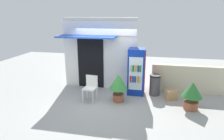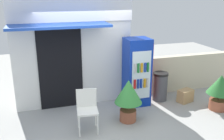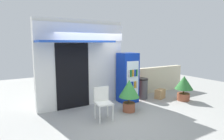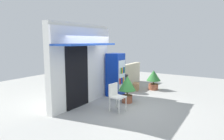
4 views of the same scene
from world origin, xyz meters
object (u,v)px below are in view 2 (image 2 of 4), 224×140
(drink_cooler, at_px, (137,72))
(potted_plant_curbside, at_px, (220,89))
(plastic_chair, at_px, (87,107))
(trash_bin, at_px, (160,86))
(cardboard_box, at_px, (185,96))
(potted_plant_near_shop, at_px, (128,95))

(drink_cooler, bearing_deg, potted_plant_curbside, -26.99)
(plastic_chair, xyz_separation_m, trash_bin, (2.29, 0.97, -0.14))
(plastic_chair, relative_size, cardboard_box, 2.20)
(potted_plant_near_shop, relative_size, potted_plant_curbside, 1.10)
(plastic_chair, relative_size, trash_bin, 1.14)
(potted_plant_curbside, distance_m, cardboard_box, 0.95)
(drink_cooler, relative_size, potted_plant_near_shop, 1.77)
(cardboard_box, bearing_deg, plastic_chair, -167.69)
(trash_bin, bearing_deg, plastic_chair, -156.93)
(potted_plant_curbside, bearing_deg, cardboard_box, 130.95)
(potted_plant_near_shop, xyz_separation_m, potted_plant_curbside, (2.47, -0.12, -0.08))
(potted_plant_curbside, bearing_deg, potted_plant_near_shop, 177.28)
(drink_cooler, height_order, trash_bin, drink_cooler)
(plastic_chair, xyz_separation_m, cardboard_box, (2.91, 0.63, -0.37))
(potted_plant_curbside, distance_m, trash_bin, 1.55)
(drink_cooler, distance_m, potted_plant_curbside, 2.17)
(drink_cooler, xyz_separation_m, cardboard_box, (1.34, -0.32, -0.73))
(drink_cooler, xyz_separation_m, potted_plant_near_shop, (-0.57, -0.85, -0.25))
(drink_cooler, distance_m, trash_bin, 0.88)
(potted_plant_curbside, height_order, trash_bin, potted_plant_curbside)
(potted_plant_curbside, bearing_deg, trash_bin, 140.00)
(potted_plant_near_shop, distance_m, potted_plant_curbside, 2.48)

